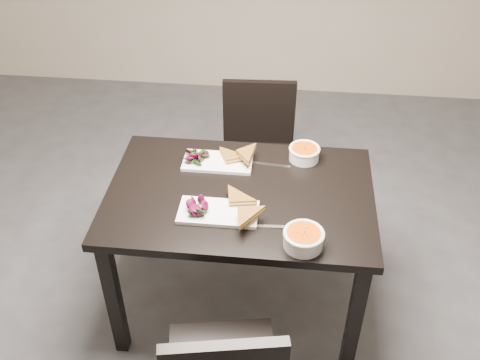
{
  "coord_description": "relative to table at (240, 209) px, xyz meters",
  "views": [
    {
      "loc": [
        0.31,
        -1.75,
        2.32
      ],
      "look_at": [
        0.1,
        0.16,
        0.82
      ],
      "focal_mm": 41.33,
      "sensor_mm": 36.0,
      "label": 1
    }
  ],
  "objects": [
    {
      "name": "soup_bowl_near",
      "position": [
        0.29,
        -0.31,
        0.14
      ],
      "size": [
        0.17,
        0.17,
        0.07
      ],
      "color": "white",
      "rests_on": "table"
    },
    {
      "name": "cutlery_near",
      "position": [
        0.13,
        -0.21,
        0.1
      ],
      "size": [
        0.18,
        0.03,
        0.0
      ],
      "primitive_type": "cube",
      "rotation": [
        0.0,
        0.0,
        0.06
      ],
      "color": "silver",
      "rests_on": "table"
    },
    {
      "name": "sandwich_far",
      "position": [
        -0.06,
        0.19,
        0.14
      ],
      "size": [
        0.2,
        0.18,
        0.05
      ],
      "primitive_type": null,
      "rotation": [
        0.0,
        0.0,
        0.4
      ],
      "color": "#9E6D21",
      "rests_on": "plate_far"
    },
    {
      "name": "salad_near",
      "position": [
        -0.18,
        -0.15,
        0.14
      ],
      "size": [
        0.11,
        0.1,
        0.05
      ],
      "primitive_type": null,
      "color": "black",
      "rests_on": "plate_near"
    },
    {
      "name": "salad_far",
      "position": [
        -0.23,
        0.21,
        0.14
      ],
      "size": [
        0.1,
        0.09,
        0.05
      ],
      "primitive_type": null,
      "color": "black",
      "rests_on": "plate_far"
    },
    {
      "name": "plate_near",
      "position": [
        -0.08,
        -0.15,
        0.11
      ],
      "size": [
        0.34,
        0.17,
        0.02
      ],
      "primitive_type": "cube",
      "color": "white",
      "rests_on": "table"
    },
    {
      "name": "soup_bowl_far",
      "position": [
        0.28,
        0.29,
        0.14
      ],
      "size": [
        0.15,
        0.15,
        0.07
      ],
      "color": "white",
      "rests_on": "table"
    },
    {
      "name": "table",
      "position": [
        0.0,
        0.0,
        0.0
      ],
      "size": [
        1.2,
        0.8,
        0.75
      ],
      "color": "black",
      "rests_on": "ground"
    },
    {
      "name": "sandwich_near",
      "position": [
        -0.01,
        -0.14,
        0.14
      ],
      "size": [
        0.19,
        0.16,
        0.06
      ],
      "primitive_type": null,
      "rotation": [
        0.0,
        0.0,
        0.18
      ],
      "color": "#9E6D21",
      "rests_on": "plate_near"
    },
    {
      "name": "ground",
      "position": [
        -0.1,
        -0.16,
        -0.65
      ],
      "size": [
        5.0,
        5.0,
        0.0
      ],
      "primitive_type": "plane",
      "color": "#47474C",
      "rests_on": "ground"
    },
    {
      "name": "plate_far",
      "position": [
        -0.13,
        0.21,
        0.11
      ],
      "size": [
        0.33,
        0.17,
        0.02
      ],
      "primitive_type": "cube",
      "color": "white",
      "rests_on": "table"
    },
    {
      "name": "chair_far",
      "position": [
        0.03,
        0.75,
        -0.17
      ],
      "size": [
        0.44,
        0.44,
        0.85
      ],
      "rotation": [
        0.0,
        0.0,
        0.05
      ],
      "color": "black",
      "rests_on": "ground"
    },
    {
      "name": "cutlery_far",
      "position": [
        0.13,
        0.22,
        0.1
      ],
      "size": [
        0.18,
        0.03,
        0.0
      ],
      "primitive_type": "cube",
      "rotation": [
        0.0,
        0.0,
        -0.1
      ],
      "color": "silver",
      "rests_on": "table"
    }
  ]
}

